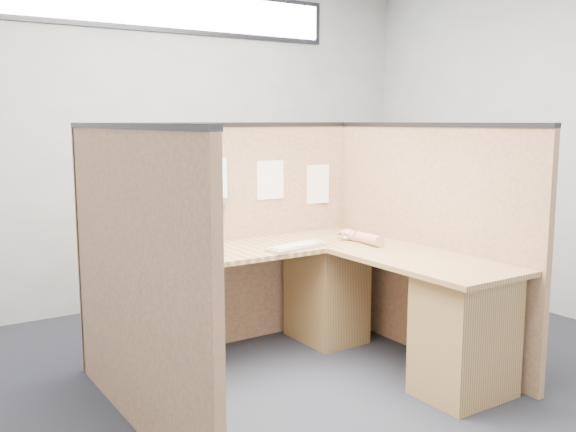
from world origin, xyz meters
TOP-DOWN VIEW (x-y plane):
  - floor at (0.00, 0.00)m, footprint 5.00×5.00m
  - wall_back at (0.00, 2.25)m, footprint 5.00×0.00m
  - clerestory_window at (0.00, 2.23)m, footprint 3.30×0.04m
  - cubicle_partitions at (0.00, 0.43)m, footprint 2.06×1.83m
  - l_desk at (0.18, 0.29)m, footprint 1.95×1.75m
  - laptop at (-0.73, 0.83)m, footprint 0.33×0.34m
  - keyboard at (0.21, 0.48)m, footprint 0.44×0.23m
  - mouse at (0.68, 0.54)m, footprint 0.12×0.10m
  - hand_forearm at (0.69, 0.40)m, footprint 0.11×0.39m
  - blue_poster at (-0.63, 0.97)m, footprint 0.18×0.01m
  - american_flag at (-0.39, 0.96)m, footprint 0.19×0.01m
  - file_holder at (-0.16, 0.94)m, footprint 0.25×0.05m
  - paper_left at (0.32, 0.97)m, footprint 0.21×0.01m
  - paper_right at (0.71, 0.97)m, footprint 0.22×0.03m

SIDE VIEW (x-z plane):
  - floor at x=0.00m, z-range 0.00..0.00m
  - l_desk at x=0.18m, z-range 0.03..0.76m
  - keyboard at x=0.21m, z-range 0.73..0.76m
  - mouse at x=0.68m, z-range 0.73..0.78m
  - hand_forearm at x=0.69m, z-range 0.73..0.81m
  - cubicle_partitions at x=0.00m, z-range 0.00..1.53m
  - laptop at x=-0.73m, z-range 0.68..0.89m
  - paper_right at x=0.71m, z-range 0.93..1.22m
  - paper_left at x=0.32m, z-range 0.99..1.26m
  - file_holder at x=-0.16m, z-range 0.99..1.30m
  - blue_poster at x=-0.63m, z-range 1.10..1.34m
  - american_flag at x=-0.39m, z-range 1.13..1.46m
  - wall_back at x=0.00m, z-range -1.10..3.90m
  - clerestory_window at x=0.00m, z-range 2.26..2.64m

